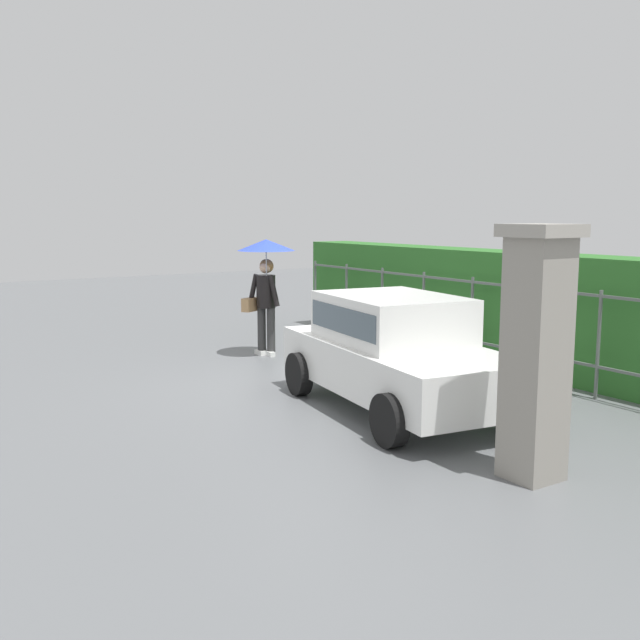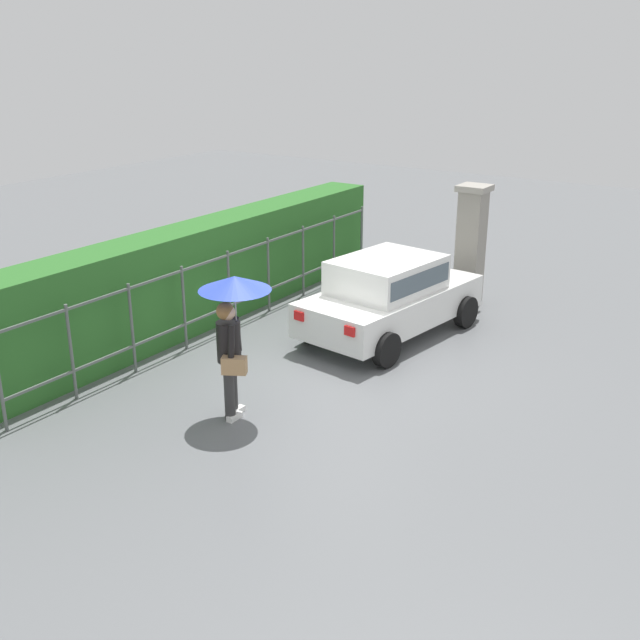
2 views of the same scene
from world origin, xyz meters
TOP-DOWN VIEW (x-y plane):
  - ground_plane at (0.00, 0.00)m, footprint 40.00×40.00m
  - car at (1.63, 0.10)m, footprint 3.90×2.26m
  - pedestrian at (-2.40, 0.37)m, footprint 1.01×1.01m
  - gate_pillar at (4.27, -0.33)m, footprint 0.60×0.60m
  - fence_section at (0.31, 2.74)m, footprint 9.69×0.05m
  - hedge_row at (0.31, 3.45)m, footprint 10.64×0.90m

SIDE VIEW (x-z plane):
  - ground_plane at x=0.00m, z-range 0.00..0.00m
  - car at x=1.63m, z-range 0.06..1.54m
  - fence_section at x=0.31m, z-range 0.08..1.58m
  - hedge_row at x=0.31m, z-range 0.00..1.90m
  - gate_pillar at x=4.27m, z-range 0.03..2.45m
  - pedestrian at x=-2.40m, z-range 0.51..2.58m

